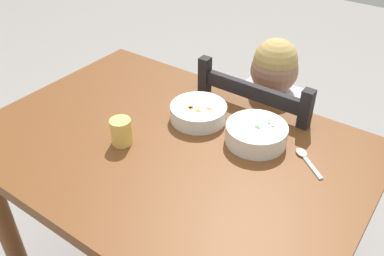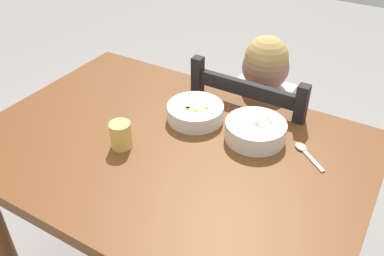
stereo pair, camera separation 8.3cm
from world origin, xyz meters
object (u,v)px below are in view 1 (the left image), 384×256
dining_table (170,174)px  bowl_of_peas (256,133)px  spoon (305,157)px  drinking_cup (121,132)px  bowl_of_carrots (199,112)px  dining_chair (261,159)px  child_figure (265,122)px

dining_table → bowl_of_peas: size_ratio=6.32×
bowl_of_peas → spoon: 0.16m
dining_table → spoon: size_ratio=9.83×
drinking_cup → spoon: bearing=27.6°
dining_table → bowl_of_carrots: 0.22m
dining_table → spoon: 0.42m
bowl_of_peas → drinking_cup: bearing=-143.9°
bowl_of_peas → drinking_cup: drinking_cup is taller
dining_table → drinking_cup: size_ratio=14.28×
dining_table → bowl_of_carrots: size_ratio=6.36×
dining_table → dining_chair: size_ratio=1.30×
child_figure → spoon: child_figure is taller
child_figure → bowl_of_peas: 0.35m
dining_table → dining_chair: dining_chair is taller
dining_table → bowl_of_peas: bowl_of_peas is taller
dining_table → dining_chair: bearing=77.0°
dining_table → bowl_of_carrots: (0.00, 0.16, 0.15)m
dining_chair → bowl_of_carrots: 0.47m
spoon → dining_table: bearing=-154.8°
dining_table → bowl_of_carrots: bowl_of_carrots is taller
dining_table → bowl_of_peas: 0.31m
drinking_cup → dining_table: bearing=34.5°
dining_table → child_figure: 0.46m
dining_table → drinking_cup: (-0.11, -0.08, 0.17)m
bowl_of_carrots → dining_table: bearing=-90.8°
bowl_of_peas → bowl_of_carrots: (-0.21, -0.00, -0.00)m
bowl_of_peas → child_figure: bearing=109.6°
dining_chair → bowl_of_carrots: size_ratio=4.89×
child_figure → bowl_of_peas: child_figure is taller
spoon → child_figure: bearing=132.6°
bowl_of_carrots → spoon: size_ratio=1.55×
drinking_cup → bowl_of_peas: bearing=36.1°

